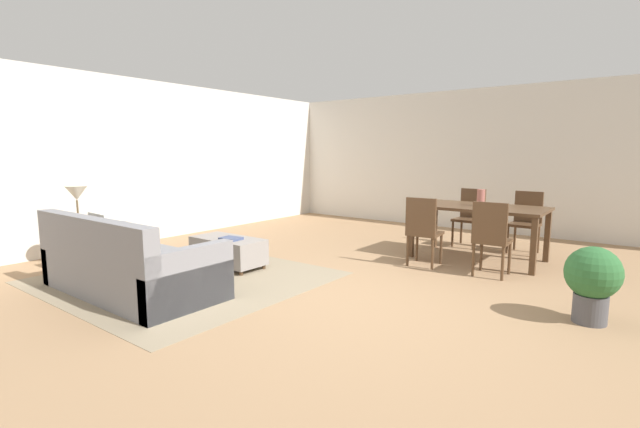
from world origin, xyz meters
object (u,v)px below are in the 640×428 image
object	(u,v)px
couch	(128,267)
dining_chair_near_right	(491,235)
book_on_ottoman	(231,239)
dining_chair_far_left	(470,214)
vase_centerpiece	(481,198)
dining_chair_near_left	(423,228)
potted_plant	(593,279)
dining_table	(479,212)
dining_chair_far_right	(526,218)
table_lamp	(77,195)
ottoman_table	(228,250)
side_table	(80,236)

from	to	relation	value
couch	dining_chair_near_right	bearing A→B (deg)	45.81
book_on_ottoman	dining_chair_far_left	bearing A→B (deg)	59.70
vase_centerpiece	dining_chair_near_left	bearing A→B (deg)	-118.86
potted_plant	dining_table	bearing A→B (deg)	131.36
dining_chair_near_left	dining_chair_far_right	size ratio (longest dim) A/B	1.00
dining_chair_near_left	vase_centerpiece	size ratio (longest dim) A/B	3.96
couch	vase_centerpiece	world-z (taller)	vase_centerpiece
dining_chair_far_left	table_lamp	bearing A→B (deg)	-127.34
ottoman_table	dining_chair_far_left	size ratio (longest dim) A/B	1.10
dining_chair_near_left	dining_chair_far_right	xyz separation A→B (m)	(0.88, 1.72, 0.00)
ottoman_table	vase_centerpiece	size ratio (longest dim) A/B	4.34
table_lamp	dining_chair_far_right	xyz separation A→B (m)	(4.29, 4.55, -0.45)
dining_chair_far_left	potted_plant	world-z (taller)	dining_chair_far_left
dining_table	dining_chair_far_left	world-z (taller)	dining_chair_far_left
couch	dining_chair_near_right	size ratio (longest dim) A/B	2.32
ottoman_table	dining_chair_near_right	xyz separation A→B (m)	(2.89, 1.60, 0.30)
table_lamp	vase_centerpiece	distance (m)	5.34
dining_chair_near_right	vase_centerpiece	xyz separation A→B (m)	(-0.40, 0.82, 0.36)
dining_chair_far_left	book_on_ottoman	size ratio (longest dim) A/B	3.54
table_lamp	vase_centerpiece	size ratio (longest dim) A/B	2.26
couch	table_lamp	bearing A→B (deg)	174.52
dining_chair_near_right	table_lamp	bearing A→B (deg)	-146.21
book_on_ottoman	couch	bearing A→B (deg)	-96.09
ottoman_table	side_table	bearing A→B (deg)	-137.66
side_table	table_lamp	xyz separation A→B (m)	(-0.00, -0.00, 0.53)
dining_chair_near_left	dining_chair_near_right	size ratio (longest dim) A/B	1.00
side_table	dining_table	bearing A→B (deg)	43.63
dining_table	dining_chair_near_left	distance (m)	0.97
table_lamp	dining_chair_near_left	world-z (taller)	table_lamp
dining_table	vase_centerpiece	bearing A→B (deg)	19.01
dining_chair_far_right	book_on_ottoman	world-z (taller)	dining_chair_far_right
side_table	potted_plant	bearing A→B (deg)	19.22
side_table	book_on_ottoman	bearing A→B (deg)	38.44
couch	side_table	bearing A→B (deg)	174.52
dining_chair_far_right	vase_centerpiece	distance (m)	1.03
dining_chair_near_right	vase_centerpiece	bearing A→B (deg)	115.69
dining_chair_near_right	dining_chair_far_left	size ratio (longest dim) A/B	1.00
dining_table	potted_plant	bearing A→B (deg)	-48.64
ottoman_table	dining_table	xyz separation A→B (m)	(2.48, 2.42, 0.45)
couch	dining_chair_near_left	xyz separation A→B (m)	(2.04, 2.96, 0.23)
table_lamp	dining_table	xyz separation A→B (m)	(3.86, 3.67, -0.29)
table_lamp	dining_chair_near_right	bearing A→B (deg)	33.79
dining_table	potted_plant	xyz separation A→B (m)	(1.57, -1.78, -0.27)
side_table	dining_chair_far_left	bearing A→B (deg)	52.66
side_table	dining_table	xyz separation A→B (m)	(3.86, 3.67, 0.23)
ottoman_table	book_on_ottoman	world-z (taller)	book_on_ottoman
table_lamp	dining_chair_far_left	bearing A→B (deg)	52.66
dining_chair_far_right	potted_plant	distance (m)	2.90
dining_chair_far_left	book_on_ottoman	xyz separation A→B (m)	(-1.95, -3.33, -0.12)
ottoman_table	dining_chair_far_left	world-z (taller)	dining_chair_far_left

